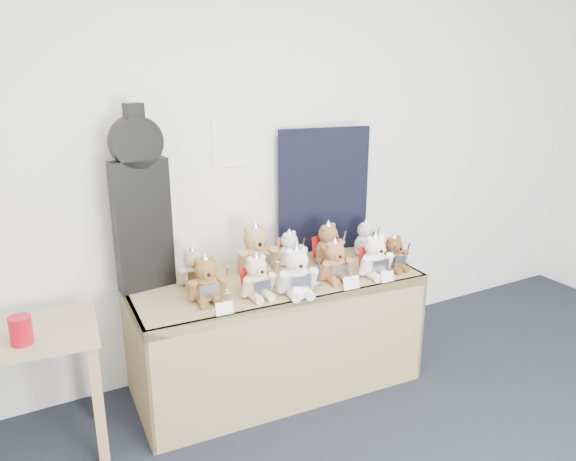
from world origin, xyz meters
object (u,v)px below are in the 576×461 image
teddy_front_end (394,254)px  teddy_back_left (194,269)px  teddy_front_far_left (207,281)px  teddy_back_centre_left (256,252)px  side_table (8,358)px  teddy_back_far_left (194,270)px  guitar_case (141,202)px  teddy_front_right (335,263)px  teddy_front_centre (297,273)px  teddy_back_right (328,245)px  red_cup (21,330)px  teddy_front_left (257,278)px  teddy_front_far_right (375,258)px  teddy_back_end (366,239)px  display_table (280,306)px  teddy_back_centre_right (290,250)px

teddy_front_end → teddy_back_left: teddy_back_left is taller
teddy_front_far_left → teddy_back_centre_left: teddy_back_centre_left is taller
side_table → teddy_back_far_left: teddy_back_far_left is taller
guitar_case → teddy_front_right: 1.13m
teddy_front_centre → teddy_back_right: bearing=48.3°
side_table → red_cup: size_ratio=6.62×
guitar_case → teddy_back_far_left: guitar_case is taller
guitar_case → teddy_back_far_left: bearing=-27.7°
teddy_front_left → side_table: bearing=168.7°
teddy_front_far_left → teddy_back_left: (0.01, 0.24, -0.01)m
teddy_front_right → teddy_front_end: bearing=1.0°
teddy_front_end → teddy_front_far_right: bearing=-178.2°
teddy_back_centre_left → teddy_back_far_left: (-0.38, 0.01, -0.05)m
teddy_back_end → red_cup: bearing=164.6°
red_cup → teddy_front_far_left: bearing=1.2°
display_table → teddy_back_centre_left: teddy_back_centre_left is taller
teddy_back_right → teddy_front_far_right: bearing=-84.6°
teddy_front_centre → teddy_front_far_right: (0.53, 0.01, -0.01)m
side_table → teddy_back_left: (0.98, 0.12, 0.23)m
display_table → teddy_back_left: teddy_back_left is taller
teddy_front_centre → teddy_front_far_right: teddy_front_centre is taller
side_table → teddy_front_end: size_ratio=3.60×
display_table → teddy_back_centre_right: 0.38m
display_table → teddy_back_right: teddy_back_right is taller
side_table → teddy_front_right: size_ratio=3.24×
side_table → teddy_back_centre_left: bearing=11.3°
teddy_front_centre → teddy_back_left: bearing=149.3°
teddy_front_right → teddy_back_left: bearing=161.8°
teddy_front_far_left → teddy_back_centre_right: 0.69m
guitar_case → teddy_back_end: size_ratio=4.01×
display_table → teddy_front_centre: (0.00, -0.19, 0.27)m
teddy_back_centre_right → teddy_front_right: bearing=-89.2°
red_cup → teddy_back_right: bearing=6.5°
red_cup → teddy_front_far_right: bearing=-3.6°
side_table → teddy_front_end: bearing=0.4°
teddy_back_centre_left → teddy_back_far_left: 0.39m
teddy_back_end → teddy_front_left: bearing=175.2°
teddy_front_far_left → teddy_front_end: teddy_front_far_left is taller
teddy_back_left → display_table: bearing=-18.4°
red_cup → teddy_front_far_right: size_ratio=0.47×
red_cup → teddy_back_right: teddy_back_right is taller
teddy_back_centre_left → teddy_back_right: bearing=2.6°
display_table → teddy_front_right: size_ratio=6.30×
red_cup → teddy_front_far_left: (0.90, 0.02, 0.05)m
teddy_front_centre → teddy_back_far_left: teddy_front_centre is taller
teddy_front_far_right → teddy_front_end: (0.16, 0.02, -0.02)m
red_cup → teddy_front_end: 2.05m
side_table → teddy_back_end: size_ratio=3.48×
teddy_front_centre → teddy_front_right: bearing=21.9°
display_table → teddy_back_centre_right: teddy_back_centre_right is taller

